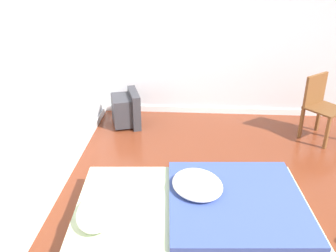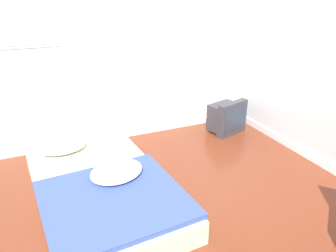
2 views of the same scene
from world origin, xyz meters
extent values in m
cube|color=silver|center=(0.00, 2.82, 1.30)|extent=(7.80, 0.06, 2.60)
cube|color=white|center=(0.00, 2.78, 0.04)|extent=(7.80, 0.02, 0.09)
cube|color=silver|center=(2.73, 0.00, 1.30)|extent=(0.06, 7.98, 2.60)
cube|color=white|center=(2.69, 0.00, 0.04)|extent=(0.02, 7.98, 0.09)
cube|color=beige|center=(0.18, 1.45, 0.11)|extent=(1.31, 2.07, 0.22)
ellipsoid|color=white|center=(-0.08, 2.22, 0.29)|extent=(0.54, 0.37, 0.14)
cube|color=#384C93|center=(0.20, 1.07, 0.25)|extent=(1.28, 1.24, 0.05)
ellipsoid|color=silver|center=(0.33, 1.41, 0.31)|extent=(0.65, 0.60, 0.11)
cube|color=#333338|center=(2.19, 2.43, 0.22)|extent=(0.48, 0.36, 0.38)
cube|color=#333338|center=(2.24, 2.27, 0.24)|extent=(0.53, 0.25, 0.48)
cube|color=#283342|center=(2.26, 2.22, 0.25)|extent=(0.41, 0.13, 0.34)
cube|color=brown|center=(1.68, -0.16, 0.20)|extent=(0.05, 0.05, 0.41)
cube|color=brown|center=(2.20, -0.21, 0.20)|extent=(0.05, 0.05, 0.41)
cube|color=brown|center=(1.96, 0.07, 0.20)|extent=(0.05, 0.05, 0.41)
cube|color=brown|center=(1.94, -0.18, 0.42)|extent=(0.58, 0.58, 0.02)
cube|color=brown|center=(2.08, -0.07, 0.62)|extent=(0.28, 0.33, 0.39)
camera|label=1|loc=(-2.48, 1.49, 2.21)|focal=40.00mm
camera|label=2|loc=(-0.32, -1.30, 1.97)|focal=35.00mm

